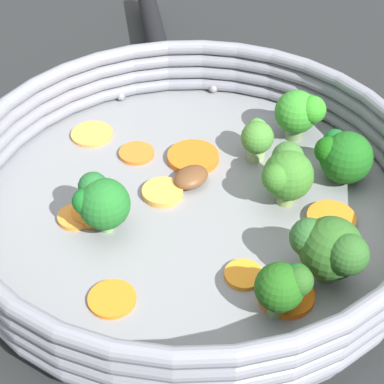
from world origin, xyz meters
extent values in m
plane|color=black|center=(0.00, 0.00, 0.00)|extent=(4.00, 4.00, 0.00)
cylinder|color=gray|center=(0.00, 0.00, 0.01)|extent=(0.36, 0.36, 0.01)
torus|color=gray|center=(0.00, 0.00, 0.02)|extent=(0.37, 0.37, 0.01)
torus|color=gray|center=(0.00, 0.00, 0.03)|extent=(0.37, 0.37, 0.01)
torus|color=gray|center=(0.00, 0.00, 0.05)|extent=(0.37, 0.37, 0.01)
torus|color=gray|center=(0.00, 0.00, 0.06)|extent=(0.37, 0.37, 0.01)
cylinder|color=black|center=(0.11, -0.26, 0.02)|extent=(0.10, 0.20, 0.02)
sphere|color=gray|center=(0.02, -0.17, 0.02)|extent=(0.01, 0.01, 0.01)
sphere|color=gray|center=(0.11, -0.13, 0.02)|extent=(0.01, 0.01, 0.01)
cylinder|color=orange|center=(-0.06, 0.06, 0.01)|extent=(0.03, 0.03, 0.00)
cylinder|color=orange|center=(0.09, 0.04, 0.01)|extent=(0.04, 0.04, 0.00)
cylinder|color=orange|center=(0.07, 0.03, 0.01)|extent=(0.04, 0.04, 0.00)
cylinder|color=#F1933F|center=(0.11, -0.07, 0.01)|extent=(0.05, 0.05, 0.00)
cylinder|color=orange|center=(0.01, -0.06, 0.01)|extent=(0.06, 0.06, 0.01)
cylinder|color=orange|center=(0.06, -0.05, 0.01)|extent=(0.04, 0.04, 0.00)
cylinder|color=#EC9B40|center=(0.03, -0.01, 0.01)|extent=(0.05, 0.05, 0.01)
cylinder|color=orange|center=(-0.09, 0.08, 0.01)|extent=(0.06, 0.06, 0.01)
cylinder|color=orange|center=(-0.11, -0.01, 0.01)|extent=(0.05, 0.05, 0.01)
cylinder|color=orange|center=(0.03, 0.11, 0.01)|extent=(0.04, 0.04, 0.00)
cylinder|color=#5D8655|center=(-0.11, 0.05, 0.02)|extent=(0.01, 0.01, 0.02)
sphere|color=#2B5A1F|center=(-0.11, 0.05, 0.04)|extent=(0.05, 0.05, 0.05)
sphere|color=#2C5E28|center=(-0.10, 0.05, 0.05)|extent=(0.03, 0.03, 0.03)
sphere|color=#295821|center=(-0.12, 0.06, 0.05)|extent=(0.03, 0.03, 0.03)
cylinder|color=#8DAD67|center=(-0.04, -0.08, 0.02)|extent=(0.02, 0.02, 0.01)
sphere|color=#417D2D|center=(-0.04, -0.08, 0.03)|extent=(0.03, 0.03, 0.03)
sphere|color=#418135|center=(-0.04, -0.09, 0.04)|extent=(0.01, 0.01, 0.01)
sphere|color=#458037|center=(-0.04, -0.09, 0.04)|extent=(0.02, 0.02, 0.02)
cylinder|color=#7E944F|center=(-0.07, -0.02, 0.02)|extent=(0.01, 0.01, 0.02)
sphere|color=#357125|center=(-0.07, -0.02, 0.04)|extent=(0.04, 0.04, 0.04)
sphere|color=#346F24|center=(-0.06, -0.01, 0.04)|extent=(0.02, 0.02, 0.02)
sphere|color=#376B2A|center=(-0.07, -0.04, 0.05)|extent=(0.03, 0.03, 0.03)
cylinder|color=#86A464|center=(-0.08, 0.09, 0.02)|extent=(0.01, 0.01, 0.02)
sphere|color=#1F5916|center=(-0.08, 0.09, 0.04)|extent=(0.03, 0.03, 0.03)
sphere|color=#27571D|center=(-0.09, 0.09, 0.04)|extent=(0.02, 0.02, 0.02)
sphere|color=#19581E|center=(-0.09, 0.08, 0.04)|extent=(0.02, 0.02, 0.02)
cylinder|color=#75A45D|center=(0.06, 0.04, 0.02)|extent=(0.01, 0.01, 0.02)
sphere|color=#1E6724|center=(0.06, 0.04, 0.04)|extent=(0.04, 0.04, 0.04)
sphere|color=#166521|center=(0.07, 0.05, 0.04)|extent=(0.02, 0.02, 0.02)
sphere|color=#206129|center=(0.07, 0.03, 0.05)|extent=(0.02, 0.02, 0.02)
cylinder|color=#688850|center=(-0.07, -0.11, 0.02)|extent=(0.02, 0.02, 0.02)
sphere|color=#318726|center=(-0.07, -0.11, 0.04)|extent=(0.04, 0.04, 0.04)
sphere|color=#31802F|center=(-0.08, -0.11, 0.05)|extent=(0.02, 0.02, 0.02)
sphere|color=#2D852D|center=(-0.08, -0.12, 0.04)|extent=(0.02, 0.02, 0.02)
sphere|color=#2F8E21|center=(-0.08, -0.11, 0.05)|extent=(0.03, 0.03, 0.03)
cylinder|color=#5D984A|center=(-0.12, -0.06, 0.02)|extent=(0.01, 0.01, 0.01)
sphere|color=#185917|center=(-0.12, -0.06, 0.04)|extent=(0.04, 0.04, 0.04)
sphere|color=#135C21|center=(-0.10, -0.07, 0.04)|extent=(0.02, 0.02, 0.02)
sphere|color=#16590F|center=(-0.10, -0.06, 0.04)|extent=(0.02, 0.02, 0.02)
ellipsoid|color=brown|center=(0.01, -0.03, 0.02)|extent=(0.04, 0.04, 0.01)
camera|label=1|loc=(-0.10, 0.37, 0.37)|focal=60.00mm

